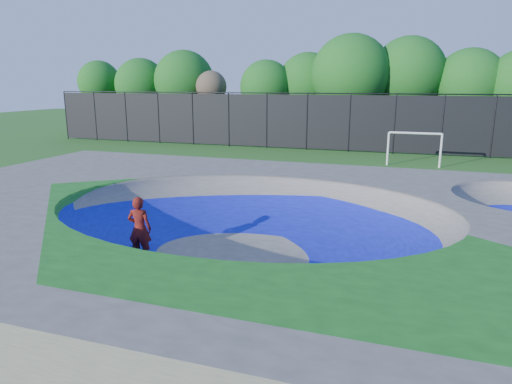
% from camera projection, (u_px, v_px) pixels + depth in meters
% --- Properties ---
extents(ground, '(120.00, 120.00, 0.00)m').
position_uv_depth(ground, '(250.00, 256.00, 12.68)').
color(ground, '#245A19').
rests_on(ground, ground).
extents(skate_deck, '(22.00, 14.00, 1.50)m').
position_uv_depth(skate_deck, '(250.00, 231.00, 12.51)').
color(skate_deck, gray).
rests_on(skate_deck, ground).
extents(skater, '(0.71, 0.53, 1.77)m').
position_uv_depth(skater, '(140.00, 229.00, 12.24)').
color(skater, '#B11E0E').
rests_on(skater, ground).
extents(skateboard, '(0.81, 0.34, 0.05)m').
position_uv_depth(skateboard, '(141.00, 259.00, 12.45)').
color(skateboard, black).
rests_on(skateboard, ground).
extents(soccer_goal, '(3.00, 0.12, 1.98)m').
position_uv_depth(soccer_goal, '(414.00, 143.00, 26.09)').
color(soccer_goal, silver).
rests_on(soccer_goal, ground).
extents(fence, '(48.09, 0.09, 4.04)m').
position_uv_depth(fence, '(350.00, 122.00, 31.56)').
color(fence, black).
rests_on(fence, ground).
extents(treeline, '(53.72, 7.53, 8.36)m').
position_uv_depth(treeline, '(375.00, 81.00, 35.35)').
color(treeline, '#403220').
rests_on(treeline, ground).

